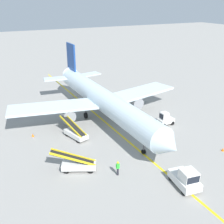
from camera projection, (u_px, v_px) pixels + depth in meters
ground_plane at (148, 160)px, 33.33m from camera, size 300.00×300.00×0.00m
taxi_line_yellow at (129, 142)px, 37.51m from camera, size 1.18×80.00×0.01m
airliner at (102, 99)px, 43.27m from camera, size 28.61×35.23×10.10m
pushback_tug at (186, 179)px, 28.20m from camera, size 2.38×3.83×2.20m
baggage_tug_near_wing at (165, 119)px, 42.16m from camera, size 2.44×1.40×2.10m
belt_loader_forward_hold at (75, 133)px, 38.33m from camera, size 2.61×5.16×2.59m
belt_loader_aft_hold at (78, 164)px, 31.09m from camera, size 5.05×3.28×2.59m
ground_crew_marshaller at (118, 168)px, 30.16m from camera, size 0.36×0.24×1.70m
safety_cone_nose_left at (223, 149)px, 35.19m from camera, size 0.36×0.36×0.44m
safety_cone_nose_right at (33, 135)px, 38.82m from camera, size 0.36×0.36×0.44m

